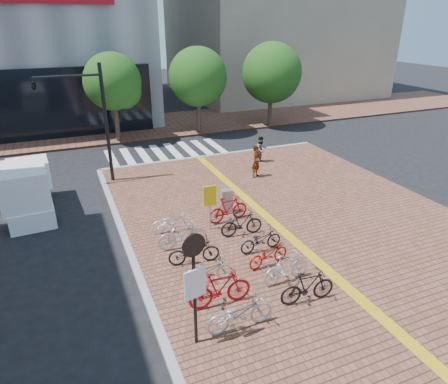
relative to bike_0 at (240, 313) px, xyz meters
name	(u,v)px	position (x,y,z in m)	size (l,w,h in m)	color
ground	(259,268)	(1.92, 2.57, -0.66)	(120.00, 120.00, 0.00)	black
sidewalk	(442,339)	(4.92, -2.43, -0.59)	(14.00, 34.00, 0.15)	brown
tactile_strip	(415,347)	(3.92, -2.43, -0.51)	(0.40, 34.00, 0.01)	gold
kerb_north	(214,156)	(4.92, 14.57, -0.59)	(14.00, 0.25, 0.15)	gray
far_sidewalk	(137,127)	(1.92, 23.57, -0.59)	(70.00, 8.00, 0.15)	brown
building_beige	(273,9)	(19.92, 34.57, 8.34)	(20.00, 18.00, 18.00)	gray
crosswalk	(167,153)	(2.42, 16.57, -0.66)	(7.50, 4.00, 0.01)	silver
street_trees	(212,78)	(6.96, 20.02, 3.43)	(16.20, 4.60, 6.35)	#38281E
bike_0	(240,313)	(0.00, 0.00, 0.00)	(0.68, 1.96, 1.03)	#B3B3B8
bike_1	(220,289)	(-0.13, 1.11, 0.07)	(0.55, 1.94, 1.17)	#AF0C15
bike_2	(208,270)	(-0.04, 2.33, -0.08)	(0.57, 1.64, 0.86)	#A4A4A8
bike_3	(194,251)	(-0.13, 3.52, -0.04)	(0.63, 1.80, 0.95)	black
bike_4	(182,234)	(-0.19, 4.68, 0.04)	(0.53, 1.86, 1.12)	silver
bike_5	(172,222)	(-0.21, 5.99, -0.07)	(0.59, 1.69, 0.89)	white
bike_6	(308,287)	(2.34, 0.24, 0.02)	(0.50, 1.78, 1.07)	black
bike_7	(286,267)	(2.29, 1.37, 0.01)	(0.49, 1.74, 1.05)	silver
bike_8	(268,254)	(2.21, 2.43, -0.09)	(0.57, 1.62, 0.85)	#B9130D
bike_9	(261,240)	(2.40, 3.37, -0.07)	(0.58, 1.68, 0.88)	black
bike_10	(242,223)	(2.24, 4.67, 0.00)	(0.49, 1.72, 1.03)	black
bike_11	(228,209)	(2.23, 5.99, 0.04)	(0.52, 1.84, 1.10)	#A70B0E
pedestrian_a	(256,162)	(5.66, 10.14, 0.35)	(0.63, 0.41, 1.72)	gray
pedestrian_b	(261,149)	(7.01, 12.17, 0.27)	(0.76, 0.59, 1.56)	#4D5461
utility_box	(226,201)	(2.47, 6.74, 0.03)	(0.50, 0.36, 1.09)	#B0B1B5
yellow_sign	(210,200)	(1.25, 5.55, 0.82)	(0.52, 0.13, 1.92)	#B7B7BC
notice_sign	(195,277)	(-1.29, -0.08, 1.58)	(0.61, 0.20, 3.31)	black
traffic_light_pole	(74,104)	(-2.96, 12.63, 3.61)	(3.21, 1.24, 5.98)	black
box_truck	(28,190)	(-5.47, 10.30, 0.47)	(2.06, 4.28, 2.42)	white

